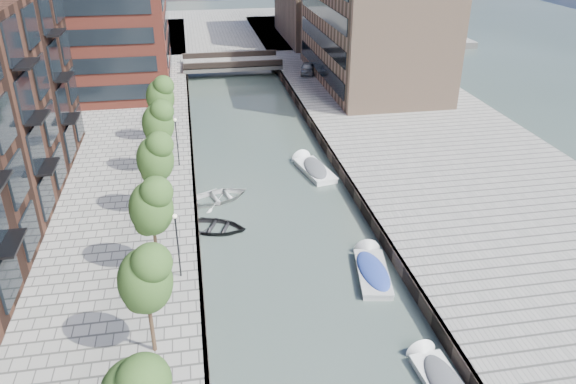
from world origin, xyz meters
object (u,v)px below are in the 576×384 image
object	(u,v)px
sloop_3	(219,200)
motorboat_4	(312,168)
tree_3	(151,205)
motorboat_1	(441,381)
tree_6	(160,95)
tree_2	(145,277)
sloop_4	(215,230)
car	(307,68)
motorboat_3	(372,269)
tree_4	(155,156)
tree_5	(158,121)
bridge	(232,63)

from	to	relation	value
sloop_3	motorboat_4	distance (m)	9.17
tree_3	motorboat_1	xyz separation A→B (m)	(13.29, -10.66, -5.11)
tree_3	tree_6	distance (m)	21.00
tree_2	sloop_4	size ratio (longest dim) A/B	1.31
motorboat_1	sloop_3	bearing A→B (deg)	113.59
sloop_3	motorboat_1	xyz separation A→B (m)	(9.07, -20.78, 0.20)
tree_3	motorboat_1	world-z (taller)	tree_3
sloop_3	motorboat_4	bearing A→B (deg)	-83.02
motorboat_1	car	xyz separation A→B (m)	(4.50, 52.14, 1.51)
motorboat_4	car	bearing A→B (deg)	79.05
motorboat_3	car	world-z (taller)	car
tree_4	tree_5	distance (m)	7.00
tree_5	sloop_4	bearing A→B (deg)	-66.68
motorboat_4	tree_3	bearing A→B (deg)	-131.57
tree_6	motorboat_3	distance (m)	26.22
bridge	motorboat_1	xyz separation A→B (m)	(4.79, -57.66, -1.19)
tree_3	motorboat_1	bearing A→B (deg)	-38.72
sloop_3	tree_4	bearing A→B (deg)	107.91
tree_5	tree_6	bearing A→B (deg)	90.00
tree_6	sloop_3	size ratio (longest dim) A/B	1.26
tree_4	tree_6	bearing A→B (deg)	90.00
tree_5	motorboat_3	xyz separation A→B (m)	(12.88, -15.27, -5.10)
tree_3	motorboat_3	world-z (taller)	tree_3
tree_5	motorboat_1	bearing A→B (deg)	-61.67
motorboat_1	tree_4	bearing A→B (deg)	126.97
tree_6	motorboat_1	world-z (taller)	tree_6
tree_4	tree_6	world-z (taller)	same
tree_4	sloop_4	bearing A→B (deg)	-21.24
motorboat_1	car	distance (m)	52.35
tree_2	motorboat_1	xyz separation A→B (m)	(13.29, -3.66, -5.11)
tree_5	tree_6	world-z (taller)	same
tree_3	tree_4	world-z (taller)	same
sloop_3	sloop_4	distance (m)	4.57
tree_2	motorboat_3	size ratio (longest dim) A/B	1.09
motorboat_1	motorboat_3	world-z (taller)	motorboat_3
tree_2	sloop_3	world-z (taller)	tree_2
tree_2	motorboat_4	size ratio (longest dim) A/B	1.02
sloop_4	car	size ratio (longest dim) A/B	1.09
tree_2	tree_4	world-z (taller)	same
motorboat_1	motorboat_3	size ratio (longest dim) A/B	0.90
bridge	motorboat_4	xyz separation A→B (m)	(3.99, -32.92, -1.17)
tree_6	tree_5	bearing A→B (deg)	-90.00
car	motorboat_4	bearing A→B (deg)	-86.71
tree_4	motorboat_3	xyz separation A→B (m)	(12.88, -8.27, -5.10)
tree_5	sloop_3	distance (m)	7.81
tree_5	motorboat_3	distance (m)	20.61
tree_6	car	size ratio (longest dim) A/B	1.44
tree_4	motorboat_1	bearing A→B (deg)	-53.03
motorboat_1	motorboat_4	size ratio (longest dim) A/B	0.85
tree_2	car	size ratio (longest dim) A/B	1.44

